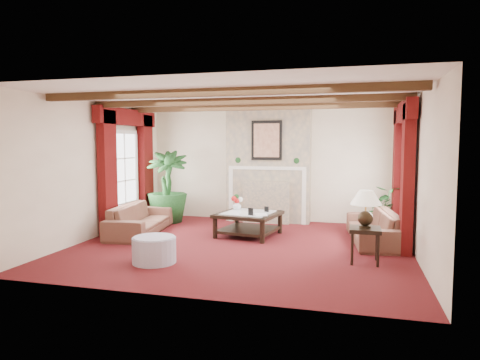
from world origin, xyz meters
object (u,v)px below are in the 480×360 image
(potted_palm, at_px, (167,202))
(ottoman, at_px, (154,250))
(sofa_left, at_px, (140,214))
(coffee_table, at_px, (248,224))
(sofa_right, at_px, (374,222))
(side_table, at_px, (365,245))

(potted_palm, distance_m, ottoman, 3.50)
(potted_palm, bearing_deg, ottoman, -68.84)
(sofa_left, bearing_deg, potted_palm, -8.62)
(sofa_left, xyz_separation_m, coffee_table, (2.25, 0.36, -0.17))
(sofa_right, distance_m, ottoman, 4.15)
(coffee_table, bearing_deg, side_table, -22.92)
(potted_palm, distance_m, side_table, 5.08)
(potted_palm, relative_size, ottoman, 2.79)
(sofa_left, bearing_deg, coffee_table, -88.73)
(side_table, bearing_deg, coffee_table, 147.30)
(coffee_table, bearing_deg, potted_palm, 166.63)
(sofa_left, relative_size, side_table, 3.80)
(sofa_right, bearing_deg, sofa_left, -91.76)
(potted_palm, height_order, coffee_table, potted_palm)
(sofa_right, xyz_separation_m, side_table, (-0.19, -1.51, -0.12))
(sofa_right, distance_m, coffee_table, 2.45)
(potted_palm, bearing_deg, side_table, -28.16)
(potted_palm, relative_size, side_table, 3.42)
(sofa_left, relative_size, coffee_table, 1.85)
(sofa_right, height_order, potted_palm, potted_palm)
(coffee_table, relative_size, side_table, 2.05)
(coffee_table, xyz_separation_m, ottoman, (-0.97, -2.30, -0.04))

